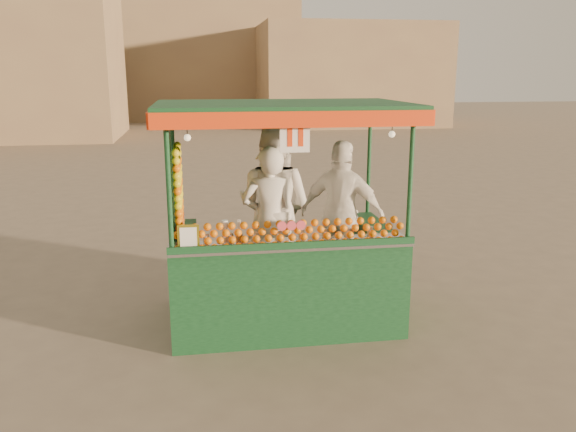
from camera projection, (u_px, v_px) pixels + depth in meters
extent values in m
plane|color=#726251|center=(283.00, 318.00, 6.45)|extent=(90.00, 90.00, 0.00)
cube|color=#8D7550|center=(348.00, 75.00, 29.92)|extent=(9.00, 6.00, 5.00)
cube|color=#8D7550|center=(173.00, 57.00, 34.07)|extent=(14.00, 7.00, 7.00)
cube|color=#0E3319|center=(283.00, 306.00, 6.43)|extent=(2.37, 1.46, 0.27)
cylinder|color=black|center=(208.00, 308.00, 6.30)|extent=(0.33, 0.09, 0.33)
cylinder|color=black|center=(355.00, 299.00, 6.55)|extent=(0.33, 0.09, 0.33)
cube|color=#0E3319|center=(292.00, 282.00, 5.74)|extent=(2.37, 0.27, 0.73)
cube|color=#0E3319|center=(185.00, 265.00, 6.24)|extent=(0.27, 1.18, 0.73)
cube|color=#0E3319|center=(374.00, 256.00, 6.56)|extent=(0.27, 1.18, 0.73)
cube|color=#B2B2B7|center=(291.00, 244.00, 5.68)|extent=(2.37, 0.42, 0.03)
cylinder|color=#0E3319|center=(169.00, 187.00, 5.24)|extent=(0.05, 0.05, 1.28)
cylinder|color=#0E3319|center=(410.00, 180.00, 5.59)|extent=(0.05, 0.05, 1.28)
cylinder|color=#0E3319|center=(174.00, 164.00, 6.55)|extent=(0.05, 0.05, 1.28)
cylinder|color=#0E3319|center=(369.00, 160.00, 6.90)|extent=(0.05, 0.05, 1.28)
cube|color=#0E3319|center=(282.00, 106.00, 5.91)|extent=(2.55, 1.64, 0.07)
cube|color=red|center=(296.00, 120.00, 5.14)|extent=(2.55, 0.04, 0.15)
cube|color=red|center=(272.00, 109.00, 6.71)|extent=(2.55, 0.04, 0.15)
cube|color=red|center=(154.00, 115.00, 5.73)|extent=(0.04, 1.64, 0.15)
cube|color=red|center=(402.00, 112.00, 6.12)|extent=(0.04, 1.64, 0.15)
cylinder|color=#E54552|center=(291.00, 225.00, 5.51)|extent=(0.09, 0.02, 0.09)
cube|color=gold|center=(188.00, 238.00, 5.38)|extent=(0.20, 0.02, 0.26)
cube|color=white|center=(295.00, 137.00, 5.25)|extent=(0.27, 0.01, 0.27)
sphere|color=#FFE5B2|center=(187.00, 138.00, 5.22)|extent=(0.06, 0.06, 0.06)
sphere|color=#FFE5B2|center=(392.00, 134.00, 5.52)|extent=(0.06, 0.06, 0.06)
imported|color=beige|center=(270.00, 222.00, 6.25)|extent=(0.61, 0.42, 1.63)
imported|color=silver|center=(274.00, 207.00, 6.48)|extent=(1.13, 1.08, 1.84)
imported|color=white|center=(342.00, 214.00, 6.53)|extent=(1.04, 0.85, 1.66)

